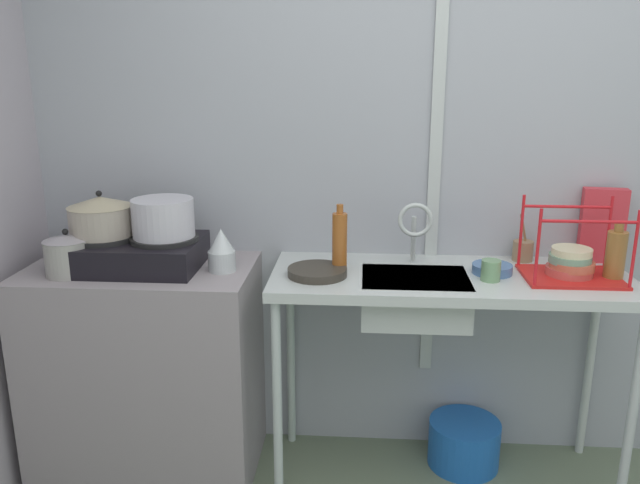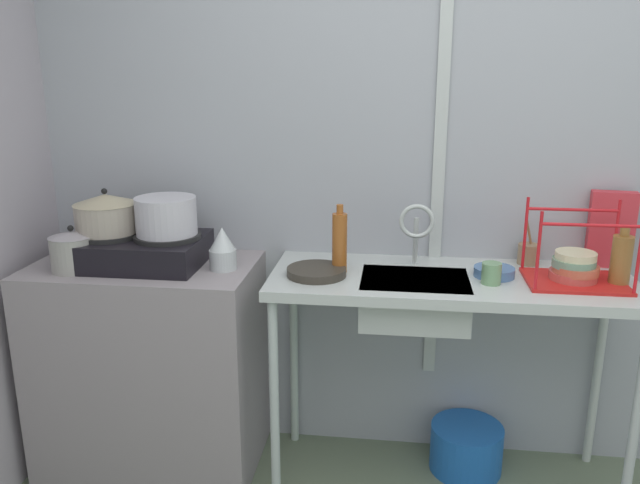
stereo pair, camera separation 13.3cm
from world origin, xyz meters
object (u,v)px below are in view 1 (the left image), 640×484
Objects in this scene: frying_pan at (317,272)px; utensil_jar at (523,250)px; small_bowl_on_drainboard at (492,269)px; stove at (135,252)px; sink_basin at (414,298)px; cereal_box at (602,225)px; pot_beside_stove at (68,255)px; bottle_by_rack at (616,255)px; bucket_on_floor at (464,443)px; cup_by_rack at (491,270)px; bottle_by_sink at (340,242)px; faucet at (415,224)px; dish_rack at (571,264)px; pot_on_left_burner at (101,216)px; percolator at (222,250)px; pot_on_right_burner at (163,218)px.

frying_pan is 1.14× the size of utensil_jar.
stove is at bearing -179.09° from small_bowl_on_drainboard.
cereal_box reaches higher than sink_basin.
bottle_by_rack is (2.08, 0.08, 0.02)m from pot_beside_stove.
bottle_by_rack is at bearing -14.41° from bucket_on_floor.
small_bowl_on_drainboard is at bearing -150.31° from cereal_box.
pot_beside_stove is at bearing -163.77° from cereal_box.
sink_basin is 5.12× the size of cup_by_rack.
frying_pan is at bearing -178.28° from sink_basin.
bottle_by_sink reaches higher than bucket_on_floor.
small_bowl_on_drainboard is (0.30, -0.07, -0.16)m from faucet.
stove is at bearing 177.76° from sink_basin.
pot_beside_stove is 0.52× the size of dish_rack.
small_bowl_on_drainboard is 0.53m from cereal_box.
pot_beside_stove reaches higher than frying_pan.
stove is 0.74m from frying_pan.
sink_basin is at bearing -167.63° from small_bowl_on_drainboard.
frying_pan is at bearing -158.66° from faucet.
pot_on_left_burner is 1.48× the size of percolator.
frying_pan is 2.88× the size of cup_by_rack.
utensil_jar is (-0.28, 0.23, -0.05)m from bottle_by_rack.
stove is 1.59m from utensil_jar.
utensil_jar is at bearing 13.50° from faucet.
frying_pan reaches higher than sink_basin.
cereal_box is at bearing 8.91° from faucet.
dish_rack reaches higher than percolator.
bottle_by_sink is 1.09m from cereal_box.
utensil_jar reaches higher than bucket_on_floor.
utensil_jar is at bearing 140.51° from bottle_by_rack.
utensil_jar reaches higher than cup_by_rack.
bottle_by_rack is at bearing -1.77° from bottle_by_sink.
percolator is 1.10× the size of small_bowl_on_drainboard.
bottle_by_sink reaches higher than pot_beside_stove.
faucet is at bearing -163.54° from cereal_box.
pot_beside_stove is at bearing -176.81° from frying_pan.
cereal_box reaches higher than bottle_by_rack.
percolator is at bearing 174.78° from frying_pan.
cereal_box is at bearing 6.07° from pot_on_left_burner.
bottle_by_sink is at bearing -165.15° from utensil_jar.
small_bowl_on_drainboard is at bearing -56.80° from bucket_on_floor.
cereal_box reaches higher than dish_rack.
pot_on_right_burner is 1.73m from bottle_by_rack.
pot_on_left_burner is 0.96× the size of faucet.
pot_on_right_burner reaches higher than frying_pan.
bottle_by_rack is 0.37m from utensil_jar.
utensil_jar is at bearing 28.22° from sink_basin.
pot_on_right_burner reaches higher than small_bowl_on_drainboard.
dish_rack is at bearing -7.56° from small_bowl_on_drainboard.
small_bowl_on_drainboard is (0.68, 0.08, 0.00)m from frying_pan.
bottle_by_sink is at bearing 0.20° from pot_on_left_burner.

